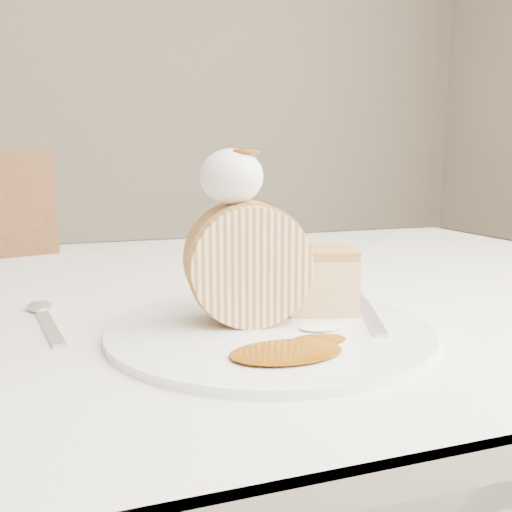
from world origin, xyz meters
name	(u,v)px	position (x,y,z in m)	size (l,w,h in m)	color
table	(188,357)	(0.00, 0.20, 0.66)	(1.40, 0.90, 0.75)	white
plate	(270,330)	(0.03, -0.01, 0.75)	(0.30, 0.30, 0.01)	white
roulade_slice	(248,264)	(0.02, 0.01, 0.81)	(0.11, 0.11, 0.06)	#FFEDB1
cake_chunk	(321,284)	(0.10, 0.02, 0.79)	(0.07, 0.06, 0.06)	tan
whipped_cream	(232,177)	(0.00, 0.01, 0.89)	(0.06, 0.06, 0.05)	white
caramel_drizzle	(245,144)	(0.01, 0.00, 0.92)	(0.03, 0.02, 0.01)	#743B04
caramel_pool	(286,352)	(0.02, -0.09, 0.76)	(0.09, 0.06, 0.00)	#743B04
fork	(370,316)	(0.13, -0.02, 0.76)	(0.02, 0.18, 0.00)	silver
spoon	(50,328)	(-0.16, 0.07, 0.75)	(0.02, 0.15, 0.00)	silver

